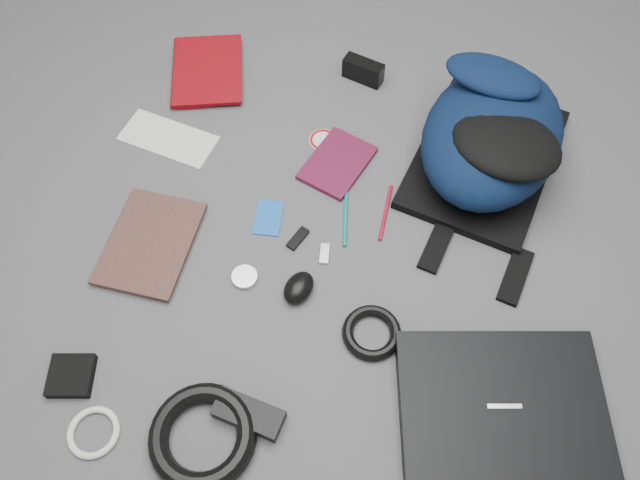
% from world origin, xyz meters
% --- Properties ---
extents(ground, '(4.00, 4.00, 0.00)m').
position_xyz_m(ground, '(0.00, 0.00, 0.00)').
color(ground, '#4F4F51').
rests_on(ground, ground).
extents(backpack, '(0.44, 0.55, 0.20)m').
position_xyz_m(backpack, '(0.34, 0.30, 0.10)').
color(backpack, black).
rests_on(backpack, ground).
extents(laptop, '(0.44, 0.37, 0.04)m').
position_xyz_m(laptop, '(0.41, -0.30, 0.02)').
color(laptop, black).
rests_on(laptop, ground).
extents(textbook_red, '(0.24, 0.28, 0.03)m').
position_xyz_m(textbook_red, '(-0.48, 0.43, 0.01)').
color(textbook_red, maroon).
rests_on(textbook_red, ground).
extents(comic_book, '(0.20, 0.26, 0.02)m').
position_xyz_m(comic_book, '(-0.46, -0.07, 0.01)').
color(comic_book, '#9B420B').
rests_on(comic_book, ground).
extents(envelope, '(0.25, 0.15, 0.00)m').
position_xyz_m(envelope, '(-0.43, 0.23, 0.00)').
color(envelope, white).
rests_on(envelope, ground).
extents(dvd_case, '(0.18, 0.21, 0.01)m').
position_xyz_m(dvd_case, '(-0.00, 0.23, 0.01)').
color(dvd_case, '#480E25').
rests_on(dvd_case, ground).
extents(compact_camera, '(0.11, 0.07, 0.06)m').
position_xyz_m(compact_camera, '(0.02, 0.52, 0.03)').
color(compact_camera, black).
rests_on(compact_camera, ground).
extents(sticker_disc, '(0.07, 0.07, 0.00)m').
position_xyz_m(sticker_disc, '(-0.05, 0.29, 0.00)').
color(sticker_disc, white).
rests_on(sticker_disc, ground).
extents(pen_teal, '(0.03, 0.16, 0.01)m').
position_xyz_m(pen_teal, '(0.04, 0.08, 0.00)').
color(pen_teal, '#0E8276').
rests_on(pen_teal, ground).
extents(pen_red, '(0.01, 0.15, 0.01)m').
position_xyz_m(pen_red, '(0.13, 0.11, 0.00)').
color(pen_red, '#AF0D24').
rests_on(pen_red, ground).
extents(id_badge, '(0.07, 0.10, 0.00)m').
position_xyz_m(id_badge, '(-0.13, 0.05, 0.00)').
color(id_badge, blue).
rests_on(id_badge, ground).
extents(usb_black, '(0.04, 0.06, 0.01)m').
position_xyz_m(usb_black, '(-0.05, 0.00, 0.01)').
color(usb_black, black).
rests_on(usb_black, ground).
extents(usb_silver, '(0.02, 0.05, 0.01)m').
position_xyz_m(usb_silver, '(0.01, -0.02, 0.00)').
color(usb_silver, silver).
rests_on(usb_silver, ground).
extents(mouse, '(0.08, 0.09, 0.04)m').
position_xyz_m(mouse, '(-0.02, -0.12, 0.02)').
color(mouse, black).
rests_on(mouse, ground).
extents(headphone_left, '(0.06, 0.06, 0.01)m').
position_xyz_m(headphone_left, '(-0.31, -0.14, 0.01)').
color(headphone_left, '#A9AAAB').
rests_on(headphone_left, ground).
extents(headphone_right, '(0.06, 0.06, 0.01)m').
position_xyz_m(headphone_right, '(-0.14, -0.11, 0.01)').
color(headphone_right, silver).
rests_on(headphone_right, ground).
extents(cable_coil, '(0.16, 0.16, 0.02)m').
position_xyz_m(cable_coil, '(0.14, -0.19, 0.01)').
color(cable_coil, black).
rests_on(cable_coil, ground).
extents(power_brick, '(0.14, 0.08, 0.03)m').
position_xyz_m(power_brick, '(-0.06, -0.40, 0.02)').
color(power_brick, black).
rests_on(power_brick, ground).
extents(power_cord_coil, '(0.26, 0.26, 0.04)m').
position_xyz_m(power_cord_coil, '(-0.14, -0.46, 0.02)').
color(power_cord_coil, black).
rests_on(power_cord_coil, ground).
extents(pouch, '(0.10, 0.10, 0.02)m').
position_xyz_m(pouch, '(-0.43, -0.39, 0.01)').
color(pouch, black).
rests_on(pouch, ground).
extents(white_cable_coil, '(0.13, 0.13, 0.01)m').
position_xyz_m(white_cable_coil, '(-0.34, -0.49, 0.01)').
color(white_cable_coil, white).
rests_on(white_cable_coil, ground).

